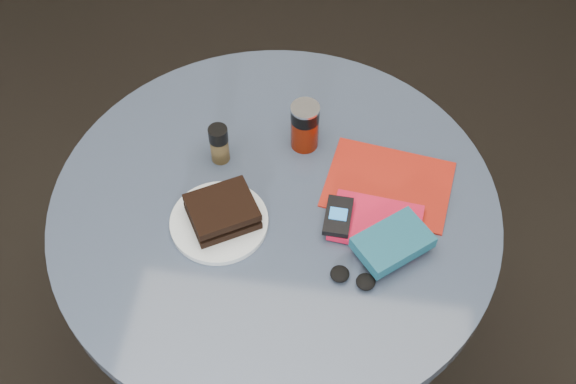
# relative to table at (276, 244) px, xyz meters

# --- Properties ---
(ground) EXTENTS (4.00, 4.00, 0.00)m
(ground) POSITION_rel_table_xyz_m (0.00, 0.00, -0.59)
(ground) COLOR black
(ground) RESTS_ON ground
(table) EXTENTS (1.00, 1.00, 0.75)m
(table) POSITION_rel_table_xyz_m (0.00, 0.00, 0.00)
(table) COLOR black
(table) RESTS_ON ground
(plate) EXTENTS (0.25, 0.25, 0.01)m
(plate) POSITION_rel_table_xyz_m (-0.11, -0.07, 0.17)
(plate) COLOR white
(plate) RESTS_ON table
(sandwich) EXTENTS (0.18, 0.17, 0.05)m
(sandwich) POSITION_rel_table_xyz_m (-0.10, -0.06, 0.20)
(sandwich) COLOR black
(sandwich) RESTS_ON plate
(soda_can) EXTENTS (0.07, 0.07, 0.12)m
(soda_can) POSITION_rel_table_xyz_m (0.04, 0.18, 0.23)
(soda_can) COLOR #661605
(soda_can) RESTS_ON table
(pepper_grinder) EXTENTS (0.05, 0.05, 0.10)m
(pepper_grinder) POSITION_rel_table_xyz_m (-0.14, 0.11, 0.22)
(pepper_grinder) COLOR #4F3F22
(pepper_grinder) RESTS_ON table
(magazine) EXTENTS (0.30, 0.24, 0.00)m
(magazine) POSITION_rel_table_xyz_m (0.25, 0.09, 0.17)
(magazine) COLOR #9B180E
(magazine) RESTS_ON table
(red_book) EXTENTS (0.20, 0.15, 0.02)m
(red_book) POSITION_rel_table_xyz_m (0.23, -0.03, 0.18)
(red_book) COLOR red
(red_book) RESTS_ON magazine
(novel) EXTENTS (0.18, 0.18, 0.03)m
(novel) POSITION_rel_table_xyz_m (0.26, -0.09, 0.20)
(novel) COLOR navy
(novel) RESTS_ON red_book
(mp3_player) EXTENTS (0.06, 0.10, 0.02)m
(mp3_player) POSITION_rel_table_xyz_m (0.14, -0.03, 0.19)
(mp3_player) COLOR black
(mp3_player) RESTS_ON red_book
(headphones) EXTENTS (0.10, 0.06, 0.02)m
(headphones) POSITION_rel_table_xyz_m (0.19, -0.17, 0.17)
(headphones) COLOR black
(headphones) RESTS_ON table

